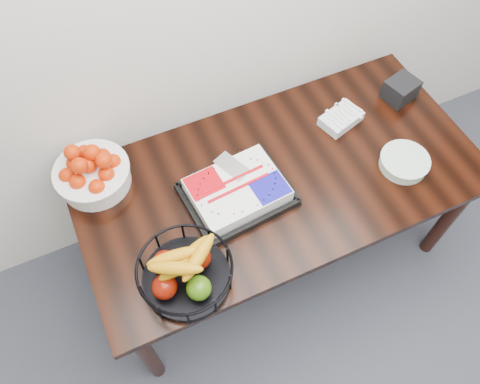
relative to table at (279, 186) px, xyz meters
name	(u,v)px	position (x,y,z in m)	size (l,w,h in m)	color
table	(279,186)	(0.00, 0.00, 0.00)	(1.80, 0.90, 0.75)	black
cake_tray	(237,191)	(-0.22, -0.02, 0.13)	(0.47, 0.38, 0.09)	black
tangerine_bowl	(91,171)	(-0.75, 0.30, 0.18)	(0.33, 0.33, 0.21)	white
fruit_basket	(185,272)	(-0.55, -0.29, 0.17)	(0.36, 0.36, 0.19)	black
plate_stack	(404,162)	(0.52, -0.18, 0.11)	(0.22, 0.22, 0.05)	white
fork_bag	(341,118)	(0.40, 0.16, 0.11)	(0.22, 0.17, 0.06)	silver
napkin_box	(401,90)	(0.75, 0.18, 0.14)	(0.15, 0.12, 0.10)	black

